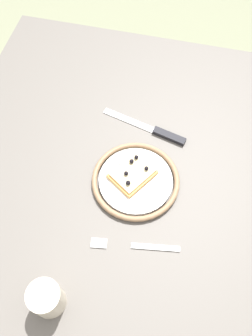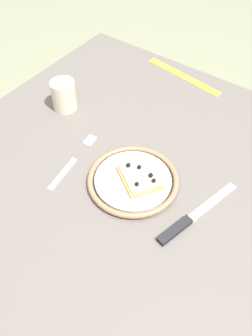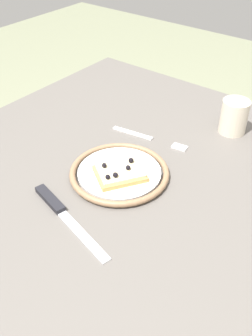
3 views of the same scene
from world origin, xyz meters
name	(u,v)px [view 1 (image 1 of 3)]	position (x,y,z in m)	size (l,w,h in m)	color
ground_plane	(127,254)	(0.00, 0.00, 0.00)	(6.00, 6.00, 0.00)	gray
dining_table	(127,190)	(0.00, 0.00, 0.64)	(1.02, 0.95, 0.72)	#5B5651
plate	(136,180)	(-0.01, -0.02, 0.73)	(0.22, 0.22, 0.02)	white
pizza_slice_near	(132,174)	(0.00, -0.01, 0.74)	(0.13, 0.12, 0.03)	tan
knife	(158,132)	(0.15, -0.05, 0.73)	(0.08, 0.24, 0.01)	silver
fork	(134,246)	(-0.17, -0.06, 0.72)	(0.05, 0.20, 0.00)	silver
cup	(47,299)	(-0.33, 0.09, 0.76)	(0.07, 0.07, 0.09)	beige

